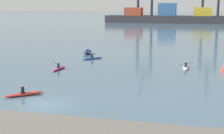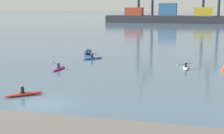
{
  "view_description": "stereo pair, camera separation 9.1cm",
  "coord_description": "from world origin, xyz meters",
  "px_view_note": "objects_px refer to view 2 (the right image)",
  "views": [
    {
      "loc": [
        11.24,
        -22.91,
        7.66
      ],
      "look_at": [
        1.95,
        14.0,
        0.6
      ],
      "focal_mm": 53.29,
      "sensor_mm": 36.0,
      "label": 1
    },
    {
      "loc": [
        11.33,
        -22.89,
        7.66
      ],
      "look_at": [
        1.95,
        14.0,
        0.6
      ],
      "focal_mm": 53.29,
      "sensor_mm": 36.0,
      "label": 2
    }
  ],
  "objects_px": {
    "kayak_white": "(186,67)",
    "kayak_red": "(24,94)",
    "capsized_dinghy": "(88,52)",
    "kayak_blue": "(93,58)",
    "kayak_magenta": "(59,68)",
    "container_barge": "(168,17)"
  },
  "relations": [
    {
      "from": "kayak_blue",
      "to": "kayak_red",
      "type": "bearing_deg",
      "value": -89.34
    },
    {
      "from": "capsized_dinghy",
      "to": "kayak_white",
      "type": "distance_m",
      "value": 17.98
    },
    {
      "from": "kayak_red",
      "to": "container_barge",
      "type": "bearing_deg",
      "value": 89.26
    },
    {
      "from": "kayak_magenta",
      "to": "kayak_blue",
      "type": "height_order",
      "value": "kayak_magenta"
    },
    {
      "from": "kayak_white",
      "to": "kayak_red",
      "type": "height_order",
      "value": "kayak_red"
    },
    {
      "from": "kayak_magenta",
      "to": "kayak_white",
      "type": "bearing_deg",
      "value": 16.12
    },
    {
      "from": "capsized_dinghy",
      "to": "kayak_blue",
      "type": "relative_size",
      "value": 0.9
    },
    {
      "from": "kayak_red",
      "to": "kayak_magenta",
      "type": "distance_m",
      "value": 11.95
    },
    {
      "from": "kayak_white",
      "to": "kayak_blue",
      "type": "height_order",
      "value": "kayak_blue"
    },
    {
      "from": "container_barge",
      "to": "kayak_magenta",
      "type": "height_order",
      "value": "container_barge"
    },
    {
      "from": "capsized_dinghy",
      "to": "kayak_magenta",
      "type": "bearing_deg",
      "value": -87.02
    },
    {
      "from": "kayak_white",
      "to": "kayak_blue",
      "type": "xyz_separation_m",
      "value": [
        -13.37,
        4.34,
        0.0
      ]
    },
    {
      "from": "container_barge",
      "to": "kayak_white",
      "type": "bearing_deg",
      "value": -83.94
    },
    {
      "from": "container_barge",
      "to": "kayak_white",
      "type": "xyz_separation_m",
      "value": [
        11.53,
        -108.62,
        -2.5
      ]
    },
    {
      "from": "capsized_dinghy",
      "to": "kayak_blue",
      "type": "distance_m",
      "value": 5.08
    },
    {
      "from": "kayak_magenta",
      "to": "capsized_dinghy",
      "type": "bearing_deg",
      "value": 92.98
    },
    {
      "from": "kayak_white",
      "to": "kayak_red",
      "type": "xyz_separation_m",
      "value": [
        -13.14,
        -16.13,
        0.0
      ]
    },
    {
      "from": "kayak_red",
      "to": "kayak_magenta",
      "type": "height_order",
      "value": "kayak_magenta"
    },
    {
      "from": "capsized_dinghy",
      "to": "kayak_magenta",
      "type": "height_order",
      "value": "kayak_magenta"
    },
    {
      "from": "kayak_white",
      "to": "kayak_magenta",
      "type": "height_order",
      "value": "kayak_magenta"
    },
    {
      "from": "container_barge",
      "to": "kayak_white",
      "type": "relative_size",
      "value": 16.03
    },
    {
      "from": "capsized_dinghy",
      "to": "kayak_red",
      "type": "height_order",
      "value": "kayak_red"
    }
  ]
}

